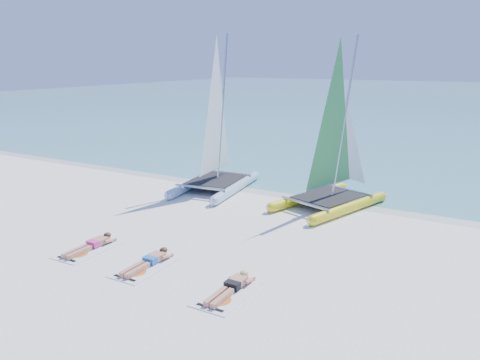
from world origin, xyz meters
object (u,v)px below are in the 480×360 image
at_px(towel_b, 145,267).
at_px(towel_a, 87,250).
at_px(catamaran_yellow, 338,152).
at_px(sunbather_c, 232,286).
at_px(catamaran_blue, 216,143).
at_px(sunbather_a, 92,244).
at_px(sunbather_b, 149,261).
at_px(towel_c, 227,294).

bearing_deg(towel_b, towel_a, 178.10).
height_order(catamaran_yellow, sunbather_c, catamaran_yellow).
height_order(catamaran_yellow, towel_a, catamaran_yellow).
distance_m(catamaran_blue, sunbather_a, 7.62).
height_order(sunbather_b, towel_c, sunbather_b).
height_order(sunbather_a, towel_b, sunbather_a).
bearing_deg(towel_c, sunbather_a, 175.03).
xyz_separation_m(catamaran_yellow, towel_c, (0.07, -8.15, -2.03)).
distance_m(towel_b, towel_c, 2.67).
bearing_deg(towel_c, catamaran_yellow, 90.47).
relative_size(towel_b, sunbather_b, 1.07).
xyz_separation_m(catamaran_blue, towel_a, (0.36, -7.57, -1.98)).
bearing_deg(catamaran_yellow, sunbather_c, -71.33).
bearing_deg(towel_a, towel_c, -2.73).
bearing_deg(towel_b, sunbather_c, 0.69).
bearing_deg(catamaran_yellow, towel_a, -103.12).
xyz_separation_m(catamaran_blue, sunbather_b, (2.58, -7.45, -1.87)).
distance_m(catamaran_yellow, towel_a, 9.49).
bearing_deg(towel_a, sunbather_b, 3.06).
relative_size(catamaran_blue, sunbather_b, 3.86).
xyz_separation_m(catamaran_blue, towel_c, (5.25, -7.80, -1.98)).
bearing_deg(catamaran_yellow, sunbather_a, -103.75).
relative_size(catamaran_yellow, sunbather_b, 3.75).
height_order(catamaran_yellow, sunbather_a, catamaran_yellow).
bearing_deg(sunbather_b, sunbather_c, -3.42).
height_order(catamaran_blue, catamaran_yellow, catamaran_blue).
bearing_deg(sunbather_b, towel_b, -90.00).
height_order(catamaran_yellow, sunbather_b, catamaran_yellow).
relative_size(sunbather_a, sunbather_c, 1.00).
xyz_separation_m(towel_b, towel_c, (2.67, -0.16, 0.00)).
xyz_separation_m(catamaran_yellow, towel_b, (-2.60, -7.99, -2.03)).
xyz_separation_m(towel_a, sunbather_a, (0.00, 0.19, 0.11)).
distance_m(catamaran_blue, towel_c, 9.61).
xyz_separation_m(sunbather_a, towel_b, (2.22, -0.27, -0.11)).
distance_m(towel_c, sunbather_c, 0.22).
height_order(catamaran_blue, towel_a, catamaran_blue).
height_order(catamaran_yellow, towel_b, catamaran_yellow).
xyz_separation_m(towel_b, sunbather_b, (0.00, 0.19, 0.11)).
bearing_deg(towel_b, sunbather_b, 90.00).
xyz_separation_m(sunbather_a, sunbather_c, (4.89, -0.23, 0.00)).
relative_size(towel_a, towel_c, 1.00).
xyz_separation_m(sunbather_b, towel_c, (2.67, -0.35, -0.11)).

